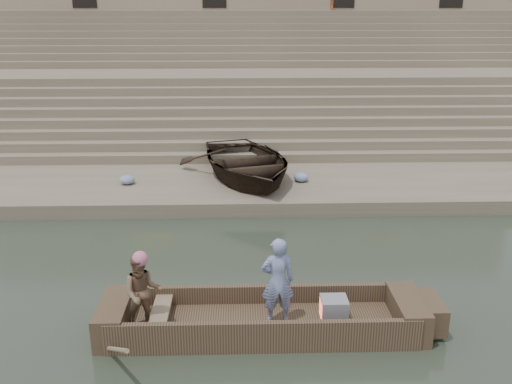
{
  "coord_description": "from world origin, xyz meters",
  "views": [
    {
      "loc": [
        -0.69,
        -7.93,
        5.41
      ],
      "look_at": [
        -0.34,
        4.03,
        1.4
      ],
      "focal_mm": 39.01,
      "sensor_mm": 36.0,
      "label": 1
    }
  ],
  "objects_px": {
    "main_rowboat": "(262,325)",
    "television": "(333,309)",
    "rowing_man": "(142,292)",
    "standing_man": "(278,281)",
    "beached_rowboat": "(246,162)"
  },
  "relations": [
    {
      "from": "beached_rowboat",
      "to": "main_rowboat",
      "type": "bearing_deg",
      "value": -104.55
    },
    {
      "from": "main_rowboat",
      "to": "television",
      "type": "bearing_deg",
      "value": 0.0
    },
    {
      "from": "television",
      "to": "standing_man",
      "type": "bearing_deg",
      "value": -177.66
    },
    {
      "from": "television",
      "to": "beached_rowboat",
      "type": "relative_size",
      "value": 0.09
    },
    {
      "from": "rowing_man",
      "to": "standing_man",
      "type": "bearing_deg",
      "value": -7.53
    },
    {
      "from": "standing_man",
      "to": "main_rowboat",
      "type": "bearing_deg",
      "value": -13.52
    },
    {
      "from": "main_rowboat",
      "to": "beached_rowboat",
      "type": "bearing_deg",
      "value": 91.31
    },
    {
      "from": "television",
      "to": "beached_rowboat",
      "type": "xyz_separation_m",
      "value": [
        -1.42,
        7.82,
        0.49
      ]
    },
    {
      "from": "standing_man",
      "to": "rowing_man",
      "type": "bearing_deg",
      "value": -1.13
    },
    {
      "from": "television",
      "to": "rowing_man",
      "type": "bearing_deg",
      "value": -176.74
    },
    {
      "from": "rowing_man",
      "to": "television",
      "type": "height_order",
      "value": "rowing_man"
    },
    {
      "from": "standing_man",
      "to": "television",
      "type": "xyz_separation_m",
      "value": [
        0.98,
        0.04,
        -0.58
      ]
    },
    {
      "from": "rowing_man",
      "to": "television",
      "type": "bearing_deg",
      "value": -7.93
    },
    {
      "from": "rowing_man",
      "to": "beached_rowboat",
      "type": "xyz_separation_m",
      "value": [
        1.82,
        8.01,
        0.02
      ]
    },
    {
      "from": "main_rowboat",
      "to": "beached_rowboat",
      "type": "relative_size",
      "value": 1.01
    }
  ]
}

